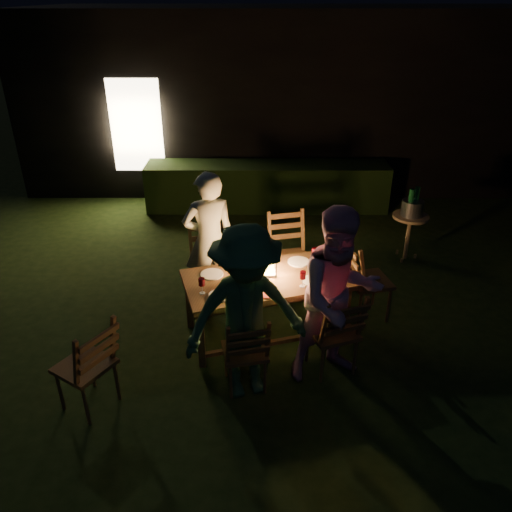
{
  "coord_description": "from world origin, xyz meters",
  "views": [
    {
      "loc": [
        -0.67,
        -4.6,
        3.42
      ],
      "look_at": [
        -0.68,
        0.25,
        0.85
      ],
      "focal_mm": 35.0,
      "sensor_mm": 36.0,
      "label": 1
    }
  ],
  "objects_px": {
    "chair_far_right": "(289,269)",
    "lantern": "(270,262)",
    "chair_near_right": "(332,345)",
    "side_table": "(410,221)",
    "person_opp_left": "(246,315)",
    "ice_bucket": "(412,208)",
    "dining_table": "(266,283)",
    "chair_far_left": "(212,281)",
    "person_house_side": "(209,240)",
    "bottle_bucket_a": "(410,206)",
    "chair_end": "(366,293)",
    "chair_spare": "(89,380)",
    "chair_near_left": "(245,364)",
    "person_opp_right": "(339,297)",
    "bottle_bucket_b": "(416,204)",
    "bottle_table": "(244,269)"
  },
  "relations": [
    {
      "from": "chair_far_right",
      "to": "lantern",
      "type": "bearing_deg",
      "value": 58.1
    },
    {
      "from": "chair_near_right",
      "to": "side_table",
      "type": "height_order",
      "value": "chair_near_right"
    },
    {
      "from": "person_opp_left",
      "to": "ice_bucket",
      "type": "xyz_separation_m",
      "value": [
        2.25,
        2.73,
        -0.09
      ]
    },
    {
      "from": "dining_table",
      "to": "chair_far_left",
      "type": "xyz_separation_m",
      "value": [
        -0.65,
        0.61,
        -0.34
      ]
    },
    {
      "from": "person_house_side",
      "to": "bottle_bucket_a",
      "type": "distance_m",
      "value": 2.89
    },
    {
      "from": "chair_end",
      "to": "chair_spare",
      "type": "xyz_separation_m",
      "value": [
        -2.81,
        -1.48,
        -0.01
      ]
    },
    {
      "from": "chair_near_left",
      "to": "chair_near_right",
      "type": "distance_m",
      "value": 0.9
    },
    {
      "from": "lantern",
      "to": "ice_bucket",
      "type": "height_order",
      "value": "lantern"
    },
    {
      "from": "chair_far_left",
      "to": "side_table",
      "type": "bearing_deg",
      "value": -169.98
    },
    {
      "from": "person_opp_left",
      "to": "bottle_bucket_a",
      "type": "relative_size",
      "value": 5.46
    },
    {
      "from": "dining_table",
      "to": "person_house_side",
      "type": "bearing_deg",
      "value": 118.76
    },
    {
      "from": "chair_near_right",
      "to": "lantern",
      "type": "bearing_deg",
      "value": 113.01
    },
    {
      "from": "chair_far_right",
      "to": "chair_spare",
      "type": "bearing_deg",
      "value": 32.51
    },
    {
      "from": "chair_near_left",
      "to": "chair_spare",
      "type": "relative_size",
      "value": 0.9
    },
    {
      "from": "chair_near_right",
      "to": "person_opp_right",
      "type": "xyz_separation_m",
      "value": [
        0.01,
        -0.05,
        0.6
      ]
    },
    {
      "from": "chair_far_left",
      "to": "chair_spare",
      "type": "relative_size",
      "value": 1.04
    },
    {
      "from": "person_opp_right",
      "to": "bottle_bucket_a",
      "type": "bearing_deg",
      "value": 44.7
    },
    {
      "from": "chair_near_right",
      "to": "chair_end",
      "type": "bearing_deg",
      "value": 41.75
    },
    {
      "from": "dining_table",
      "to": "bottle_bucket_b",
      "type": "height_order",
      "value": "bottle_bucket_b"
    },
    {
      "from": "chair_near_left",
      "to": "bottle_bucket_b",
      "type": "relative_size",
      "value": 2.81
    },
    {
      "from": "person_opp_left",
      "to": "person_house_side",
      "type": "bearing_deg",
      "value": 90.0
    },
    {
      "from": "chair_near_left",
      "to": "bottle_bucket_a",
      "type": "bearing_deg",
      "value": 37.92
    },
    {
      "from": "person_opp_left",
      "to": "chair_end",
      "type": "bearing_deg",
      "value": 26.07
    },
    {
      "from": "person_opp_right",
      "to": "bottle_bucket_a",
      "type": "distance_m",
      "value": 2.77
    },
    {
      "from": "chair_far_right",
      "to": "chair_spare",
      "type": "xyz_separation_m",
      "value": [
        -1.94,
        -2.02,
        -0.02
      ]
    },
    {
      "from": "dining_table",
      "to": "bottle_bucket_a",
      "type": "height_order",
      "value": "bottle_bucket_a"
    },
    {
      "from": "dining_table",
      "to": "person_opp_left",
      "type": "xyz_separation_m",
      "value": [
        -0.2,
        -0.91,
        0.22
      ]
    },
    {
      "from": "person_house_side",
      "to": "lantern",
      "type": "height_order",
      "value": "person_house_side"
    },
    {
      "from": "person_house_side",
      "to": "bottle_bucket_b",
      "type": "bearing_deg",
      "value": -173.19
    },
    {
      "from": "chair_near_left",
      "to": "chair_near_right",
      "type": "bearing_deg",
      "value": 4.33
    },
    {
      "from": "chair_far_right",
      "to": "person_house_side",
      "type": "xyz_separation_m",
      "value": [
        -0.97,
        -0.24,
        0.52
      ]
    },
    {
      "from": "chair_end",
      "to": "person_house_side",
      "type": "xyz_separation_m",
      "value": [
        -1.84,
        0.31,
        0.53
      ]
    },
    {
      "from": "dining_table",
      "to": "side_table",
      "type": "bearing_deg",
      "value": 24.94
    },
    {
      "from": "chair_near_left",
      "to": "bottle_bucket_b",
      "type": "bearing_deg",
      "value": 37.52
    },
    {
      "from": "chair_far_left",
      "to": "side_table",
      "type": "relative_size",
      "value": 1.54
    },
    {
      "from": "bottle_table",
      "to": "chair_near_right",
      "type": "bearing_deg",
      "value": -31.15
    },
    {
      "from": "bottle_bucket_b",
      "to": "chair_spare",
      "type": "bearing_deg",
      "value": -141.39
    },
    {
      "from": "lantern",
      "to": "ice_bucket",
      "type": "relative_size",
      "value": 1.17
    },
    {
      "from": "side_table",
      "to": "lantern",
      "type": "bearing_deg",
      "value": -139.02
    },
    {
      "from": "bottle_bucket_a",
      "to": "chair_far_right",
      "type": "bearing_deg",
      "value": -152.64
    },
    {
      "from": "chair_far_left",
      "to": "ice_bucket",
      "type": "bearing_deg",
      "value": -169.98
    },
    {
      "from": "person_opp_right",
      "to": "bottle_table",
      "type": "distance_m",
      "value": 1.08
    },
    {
      "from": "chair_far_left",
      "to": "chair_end",
      "type": "relative_size",
      "value": 1.0
    },
    {
      "from": "chair_near_right",
      "to": "side_table",
      "type": "xyz_separation_m",
      "value": [
        1.4,
        2.42,
        0.29
      ]
    },
    {
      "from": "person_house_side",
      "to": "side_table",
      "type": "distance_m",
      "value": 2.96
    },
    {
      "from": "person_opp_right",
      "to": "chair_near_right",
      "type": "bearing_deg",
      "value": 88.73
    },
    {
      "from": "person_opp_right",
      "to": "bottle_table",
      "type": "height_order",
      "value": "person_opp_right"
    },
    {
      "from": "person_opp_right",
      "to": "dining_table",
      "type": "bearing_deg",
      "value": 118.76
    },
    {
      "from": "chair_near_right",
      "to": "bottle_bucket_b",
      "type": "bearing_deg",
      "value": 39.98
    },
    {
      "from": "chair_spare",
      "to": "bottle_table",
      "type": "distance_m",
      "value": 1.84
    }
  ]
}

